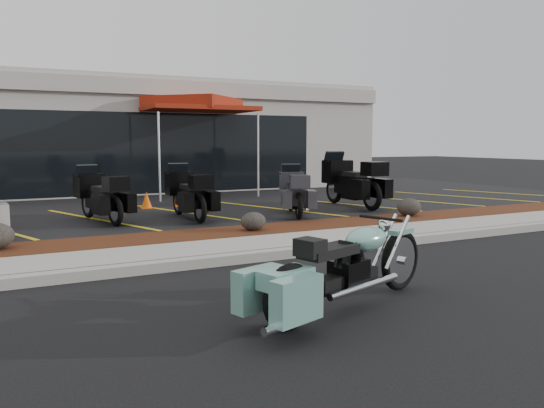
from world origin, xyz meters
TOP-DOWN VIEW (x-y plane):
  - ground at (0.00, 0.00)m, footprint 90.00×90.00m
  - curb at (0.00, 0.90)m, footprint 24.00×0.25m
  - sidewalk at (0.00, 1.60)m, footprint 24.00×1.20m
  - mulch_bed at (0.00, 2.80)m, footprint 24.00×1.20m
  - upper_lot at (0.00, 8.20)m, footprint 26.00×9.60m
  - dealership_building at (0.00, 14.47)m, footprint 18.00×8.16m
  - boulder_mid at (0.29, 2.71)m, footprint 0.50×0.42m
  - boulder_right at (4.38, 2.93)m, footprint 0.58×0.49m
  - hero_cruiser at (0.44, -1.45)m, footprint 2.97×1.61m
  - touring_black_front at (-2.35, 5.95)m, footprint 1.25×2.22m
  - touring_black_mid at (-0.36, 5.55)m, footprint 0.83×2.12m
  - touring_grey at (2.36, 4.98)m, footprint 1.46×2.18m
  - touring_black_rear at (4.22, 5.87)m, footprint 1.05×2.55m
  - traffic_cone at (-0.75, 7.11)m, footprint 0.34×0.34m
  - popup_canopy at (1.54, 10.10)m, footprint 3.49×3.49m

SIDE VIEW (x-z plane):
  - ground at x=0.00m, z-range 0.00..0.00m
  - curb at x=0.00m, z-range 0.00..0.15m
  - sidewalk at x=0.00m, z-range 0.00..0.15m
  - upper_lot at x=0.00m, z-range 0.00..0.15m
  - mulch_bed at x=0.00m, z-range 0.00..0.16m
  - boulder_mid at x=0.29m, z-range 0.16..0.52m
  - traffic_cone at x=-0.75m, z-range 0.15..0.58m
  - boulder_right at x=4.38m, z-range 0.16..0.57m
  - hero_cruiser at x=0.44m, z-range 0.00..1.02m
  - touring_grey at x=2.36m, z-range 0.15..1.33m
  - touring_black_front at x=-2.35m, z-range 0.15..1.37m
  - touring_black_mid at x=-0.36m, z-range 0.15..1.38m
  - touring_black_rear at x=4.22m, z-range 0.15..1.61m
  - dealership_building at x=0.00m, z-range 0.01..4.01m
  - popup_canopy at x=1.54m, z-range 1.43..4.56m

